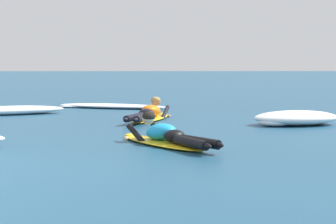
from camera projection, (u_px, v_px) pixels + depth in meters
ground_plane at (48, 109)px, 17.11m from camera, size 120.00×120.00×0.00m
surfer_near at (166, 137)px, 9.77m from camera, size 1.65×2.39×0.54m
surfer_far at (149, 114)px, 13.85m from camera, size 1.13×2.64×0.54m
whitewater_front at (112, 106)px, 17.32m from camera, size 3.20×1.70×0.13m
whitewater_mid_left at (8, 111)px, 15.26m from camera, size 2.77×1.69×0.22m
whitewater_back at (296, 118)px, 12.86m from camera, size 1.98×1.44×0.30m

